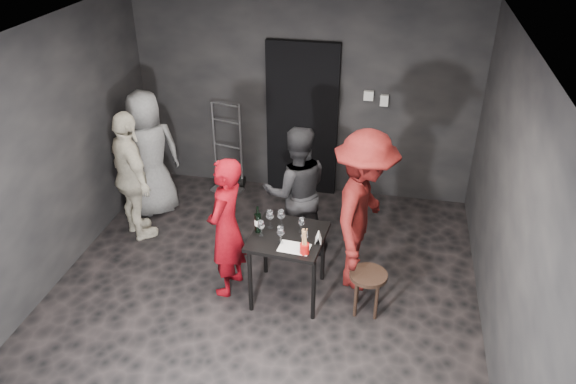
% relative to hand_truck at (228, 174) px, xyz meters
% --- Properties ---
extents(floor, '(4.50, 5.00, 0.02)m').
position_rel_hand_truck_xyz_m(floor, '(1.02, -2.27, -0.23)').
color(floor, black).
rests_on(floor, ground).
extents(ceiling, '(4.50, 5.00, 0.02)m').
position_rel_hand_truck_xyz_m(ceiling, '(1.02, -2.27, 2.47)').
color(ceiling, silver).
rests_on(ceiling, ground).
extents(wall_back, '(4.50, 0.04, 2.70)m').
position_rel_hand_truck_xyz_m(wall_back, '(1.02, 0.23, 1.12)').
color(wall_back, black).
rests_on(wall_back, ground).
extents(wall_left, '(0.04, 5.00, 2.70)m').
position_rel_hand_truck_xyz_m(wall_left, '(-1.23, -2.27, 1.12)').
color(wall_left, black).
rests_on(wall_left, ground).
extents(wall_right, '(0.04, 5.00, 2.70)m').
position_rel_hand_truck_xyz_m(wall_right, '(3.27, -2.27, 1.12)').
color(wall_right, black).
rests_on(wall_right, ground).
extents(doorway, '(0.95, 0.10, 2.10)m').
position_rel_hand_truck_xyz_m(doorway, '(1.02, 0.17, 0.82)').
color(doorway, black).
rests_on(doorway, ground).
extents(wallbox_upper, '(0.12, 0.06, 0.12)m').
position_rel_hand_truck_xyz_m(wallbox_upper, '(1.87, 0.18, 1.22)').
color(wallbox_upper, '#B7B7B2').
rests_on(wallbox_upper, wall_back).
extents(wallbox_lower, '(0.10, 0.06, 0.14)m').
position_rel_hand_truck_xyz_m(wallbox_lower, '(2.07, 0.18, 1.17)').
color(wallbox_lower, '#B7B7B2').
rests_on(wallbox_lower, wall_back).
extents(hand_truck, '(0.42, 0.35, 1.26)m').
position_rel_hand_truck_xyz_m(hand_truck, '(0.00, 0.00, 0.00)').
color(hand_truck, '#B2B2B7').
rests_on(hand_truck, floor).
extents(tasting_table, '(0.72, 0.72, 0.75)m').
position_rel_hand_truck_xyz_m(tasting_table, '(1.28, -2.09, 0.43)').
color(tasting_table, black).
rests_on(tasting_table, floor).
extents(stool, '(0.38, 0.38, 0.47)m').
position_rel_hand_truck_xyz_m(stool, '(2.12, -2.19, 0.16)').
color(stool, black).
rests_on(stool, floor).
extents(server_red, '(0.45, 0.62, 1.59)m').
position_rel_hand_truck_xyz_m(server_red, '(0.65, -2.12, 0.57)').
color(server_red, maroon).
rests_on(server_red, floor).
extents(woman_black, '(0.89, 0.67, 1.64)m').
position_rel_hand_truck_xyz_m(woman_black, '(1.21, -1.27, 0.59)').
color(woman_black, black).
rests_on(woman_black, floor).
extents(man_maroon, '(0.81, 1.43, 2.11)m').
position_rel_hand_truck_xyz_m(man_maroon, '(1.99, -1.73, 0.83)').
color(man_maroon, '#591110').
rests_on(man_maroon, floor).
extents(bystander_cream, '(1.07, 1.06, 1.74)m').
position_rel_hand_truck_xyz_m(bystander_cream, '(-0.74, -1.36, 0.64)').
color(bystander_cream, beige).
rests_on(bystander_cream, floor).
extents(bystander_grey, '(1.00, 0.95, 1.83)m').
position_rel_hand_truck_xyz_m(bystander_grey, '(-0.77, -0.79, 0.69)').
color(bystander_grey, slate).
rests_on(bystander_grey, floor).
extents(tasting_mat, '(0.32, 0.22, 0.00)m').
position_rel_hand_truck_xyz_m(tasting_mat, '(1.39, -2.29, 0.53)').
color(tasting_mat, white).
rests_on(tasting_mat, tasting_table).
extents(wine_glass_a, '(0.09, 0.09, 0.19)m').
position_rel_hand_truck_xyz_m(wine_glass_a, '(1.02, -2.16, 0.62)').
color(wine_glass_a, white).
rests_on(wine_glass_a, tasting_table).
extents(wine_glass_b, '(0.09, 0.09, 0.22)m').
position_rel_hand_truck_xyz_m(wine_glass_b, '(1.08, -1.99, 0.63)').
color(wine_glass_b, white).
rests_on(wine_glass_b, tasting_table).
extents(wine_glass_c, '(0.10, 0.10, 0.21)m').
position_rel_hand_truck_xyz_m(wine_glass_c, '(1.18, -1.94, 0.63)').
color(wine_glass_c, white).
rests_on(wine_glass_c, tasting_table).
extents(wine_glass_d, '(0.09, 0.09, 0.20)m').
position_rel_hand_truck_xyz_m(wine_glass_d, '(1.24, -2.24, 0.62)').
color(wine_glass_d, white).
rests_on(wine_glass_d, tasting_table).
extents(wine_glass_e, '(0.08, 0.08, 0.18)m').
position_rel_hand_truck_xyz_m(wine_glass_e, '(1.48, -2.24, 0.61)').
color(wine_glass_e, white).
rests_on(wine_glass_e, tasting_table).
extents(wine_glass_f, '(0.09, 0.09, 0.18)m').
position_rel_hand_truck_xyz_m(wine_glass_f, '(1.40, -2.01, 0.61)').
color(wine_glass_f, white).
rests_on(wine_glass_f, tasting_table).
extents(wine_bottle, '(0.07, 0.07, 0.29)m').
position_rel_hand_truck_xyz_m(wine_bottle, '(0.97, -2.08, 0.63)').
color(wine_bottle, black).
rests_on(wine_bottle, tasting_table).
extents(breadstick_cup, '(0.09, 0.09, 0.29)m').
position_rel_hand_truck_xyz_m(breadstick_cup, '(1.50, -2.36, 0.65)').
color(breadstick_cup, '#BB100E').
rests_on(breadstick_cup, tasting_table).
extents(reserved_card, '(0.08, 0.13, 0.09)m').
position_rel_hand_truck_xyz_m(reserved_card, '(1.58, -2.14, 0.57)').
color(reserved_card, white).
rests_on(reserved_card, tasting_table).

